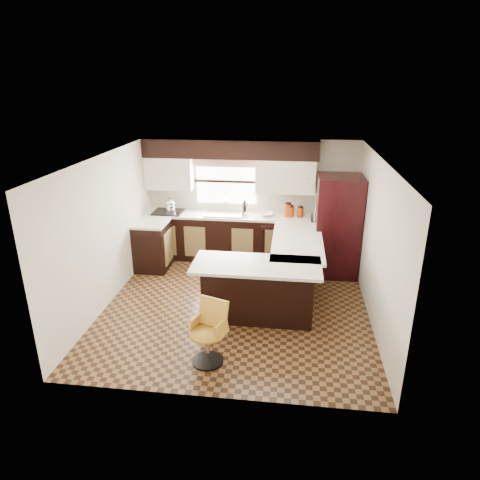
# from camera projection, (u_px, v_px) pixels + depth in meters

# --- Properties ---
(floor) EXTENTS (4.40, 4.40, 0.00)m
(floor) POSITION_uv_depth(u_px,v_px,m) (237.00, 304.00, 7.04)
(floor) COLOR #49301A
(floor) RESTS_ON ground
(ceiling) EXTENTS (4.40, 4.40, 0.00)m
(ceiling) POSITION_uv_depth(u_px,v_px,m) (236.00, 159.00, 6.18)
(ceiling) COLOR silver
(ceiling) RESTS_ON wall_back
(wall_back) EXTENTS (4.40, 0.00, 4.40)m
(wall_back) POSITION_uv_depth(u_px,v_px,m) (251.00, 199.00, 8.65)
(wall_back) COLOR beige
(wall_back) RESTS_ON floor
(wall_front) EXTENTS (4.40, 0.00, 4.40)m
(wall_front) POSITION_uv_depth(u_px,v_px,m) (209.00, 307.00, 4.57)
(wall_front) COLOR beige
(wall_front) RESTS_ON floor
(wall_left) EXTENTS (0.00, 4.40, 4.40)m
(wall_left) POSITION_uv_depth(u_px,v_px,m) (107.00, 231.00, 6.86)
(wall_left) COLOR beige
(wall_left) RESTS_ON floor
(wall_right) EXTENTS (0.00, 4.40, 4.40)m
(wall_right) POSITION_uv_depth(u_px,v_px,m) (376.00, 242.00, 6.36)
(wall_right) COLOR beige
(wall_right) RESTS_ON floor
(base_cab_back) EXTENTS (3.30, 0.60, 0.90)m
(base_cab_back) POSITION_uv_depth(u_px,v_px,m) (227.00, 238.00, 8.69)
(base_cab_back) COLOR black
(base_cab_back) RESTS_ON floor
(base_cab_left) EXTENTS (0.60, 0.70, 0.90)m
(base_cab_left) POSITION_uv_depth(u_px,v_px,m) (153.00, 246.00, 8.25)
(base_cab_left) COLOR black
(base_cab_left) RESTS_ON floor
(counter_back) EXTENTS (3.30, 0.60, 0.04)m
(counter_back) POSITION_uv_depth(u_px,v_px,m) (227.00, 215.00, 8.52)
(counter_back) COLOR silver
(counter_back) RESTS_ON base_cab_back
(counter_left) EXTENTS (0.60, 0.70, 0.04)m
(counter_left) POSITION_uv_depth(u_px,v_px,m) (151.00, 223.00, 8.08)
(counter_left) COLOR silver
(counter_left) RESTS_ON base_cab_left
(soffit) EXTENTS (3.40, 0.35, 0.36)m
(soffit) POSITION_uv_depth(u_px,v_px,m) (230.00, 149.00, 8.17)
(soffit) COLOR black
(soffit) RESTS_ON wall_back
(upper_cab_left) EXTENTS (0.94, 0.35, 0.64)m
(upper_cab_left) POSITION_uv_depth(u_px,v_px,m) (169.00, 173.00, 8.49)
(upper_cab_left) COLOR beige
(upper_cab_left) RESTS_ON wall_back
(upper_cab_right) EXTENTS (1.14, 0.35, 0.64)m
(upper_cab_right) POSITION_uv_depth(u_px,v_px,m) (285.00, 176.00, 8.22)
(upper_cab_right) COLOR beige
(upper_cab_right) RESTS_ON wall_back
(window_pane) EXTENTS (1.20, 0.02, 0.90)m
(window_pane) POSITION_uv_depth(u_px,v_px,m) (226.00, 181.00, 8.57)
(window_pane) COLOR white
(window_pane) RESTS_ON wall_back
(valance) EXTENTS (1.30, 0.06, 0.18)m
(valance) POSITION_uv_depth(u_px,v_px,m) (226.00, 162.00, 8.39)
(valance) COLOR #D19B93
(valance) RESTS_ON wall_back
(sink) EXTENTS (0.75, 0.45, 0.03)m
(sink) POSITION_uv_depth(u_px,v_px,m) (224.00, 214.00, 8.50)
(sink) COLOR #B2B2B7
(sink) RESTS_ON counter_back
(dishwasher) EXTENTS (0.58, 0.03, 0.78)m
(dishwasher) POSITION_uv_depth(u_px,v_px,m) (276.00, 246.00, 8.32)
(dishwasher) COLOR black
(dishwasher) RESTS_ON floor
(cooktop) EXTENTS (0.58, 0.50, 0.02)m
(cooktop) POSITION_uv_depth(u_px,v_px,m) (168.00, 212.00, 8.63)
(cooktop) COLOR black
(cooktop) RESTS_ON counter_back
(peninsula_long) EXTENTS (0.60, 1.95, 0.90)m
(peninsula_long) POSITION_uv_depth(u_px,v_px,m) (293.00, 267.00, 7.35)
(peninsula_long) COLOR black
(peninsula_long) RESTS_ON floor
(peninsula_return) EXTENTS (1.65, 0.60, 0.90)m
(peninsula_return) POSITION_uv_depth(u_px,v_px,m) (258.00, 291.00, 6.51)
(peninsula_return) COLOR black
(peninsula_return) RESTS_ON floor
(counter_pen_long) EXTENTS (0.84, 1.95, 0.04)m
(counter_pen_long) POSITION_uv_depth(u_px,v_px,m) (297.00, 241.00, 7.18)
(counter_pen_long) COLOR silver
(counter_pen_long) RESTS_ON peninsula_long
(counter_pen_return) EXTENTS (1.89, 0.84, 0.04)m
(counter_pen_return) POSITION_uv_depth(u_px,v_px,m) (257.00, 265.00, 6.26)
(counter_pen_return) COLOR silver
(counter_pen_return) RESTS_ON peninsula_return
(refrigerator) EXTENTS (0.80, 0.77, 1.87)m
(refrigerator) POSITION_uv_depth(u_px,v_px,m) (337.00, 226.00, 7.87)
(refrigerator) COLOR black
(refrigerator) RESTS_ON floor
(bar_chair) EXTENTS (0.58, 0.58, 0.85)m
(bar_chair) POSITION_uv_depth(u_px,v_px,m) (207.00, 334.00, 5.47)
(bar_chair) COLOR #C28C2B
(bar_chair) RESTS_ON floor
(kettle) EXTENTS (0.21, 0.21, 0.29)m
(kettle) POSITION_uv_depth(u_px,v_px,m) (170.00, 205.00, 8.57)
(kettle) COLOR silver
(kettle) RESTS_ON cooktop
(percolator) EXTENTS (0.15, 0.15, 0.27)m
(percolator) POSITION_uv_depth(u_px,v_px,m) (245.00, 209.00, 8.43)
(percolator) COLOR silver
(percolator) RESTS_ON counter_back
(mixing_bowl) EXTENTS (0.33, 0.33, 0.07)m
(mixing_bowl) POSITION_uv_depth(u_px,v_px,m) (266.00, 214.00, 8.41)
(mixing_bowl) COLOR white
(mixing_bowl) RESTS_ON counter_back
(canister_large) EXTENTS (0.14, 0.14, 0.25)m
(canister_large) POSITION_uv_depth(u_px,v_px,m) (288.00, 210.00, 8.35)
(canister_large) COLOR #9B3007
(canister_large) RESTS_ON counter_back
(canister_med) EXTENTS (0.14, 0.14, 0.20)m
(canister_med) POSITION_uv_depth(u_px,v_px,m) (290.00, 212.00, 8.35)
(canister_med) COLOR #9B3007
(canister_med) RESTS_ON counter_back
(canister_small) EXTENTS (0.12, 0.12, 0.19)m
(canister_small) POSITION_uv_depth(u_px,v_px,m) (300.00, 212.00, 8.33)
(canister_small) COLOR #9B3007
(canister_small) RESTS_ON counter_back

